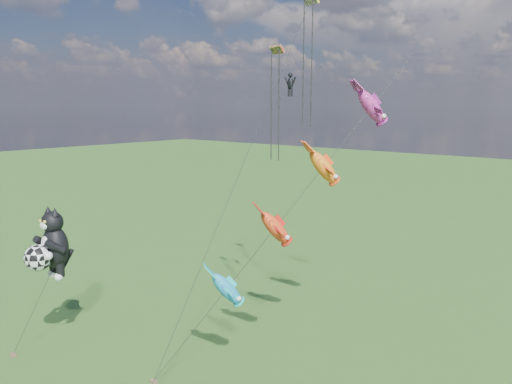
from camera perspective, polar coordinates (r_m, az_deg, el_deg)
The scene contains 4 objects.
ground at distance 40.28m, azimuth -24.20°, elevation -14.66°, with size 300.00×300.00×0.00m, color #194310.
cat_kite_rig at distance 35.08m, azimuth -22.53°, elevation -5.72°, with size 2.66×4.01×9.72m.
fish_windsock_rig at distance 29.65m, azimuth 4.92°, elevation -0.72°, with size 9.61×12.89×19.08m.
parafoil_rig at distance 34.79m, azimuth 3.77°, elevation 12.99°, with size 2.57×17.48×23.67m.
Camera 1 is at (33.60, -15.29, 16.12)m, focal length 35.00 mm.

